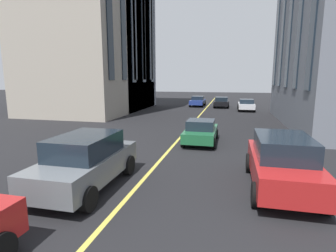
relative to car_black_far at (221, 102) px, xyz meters
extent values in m
cube|color=#D8C64C|center=(-20.00, 1.88, -0.70)|extent=(80.00, 0.16, 0.01)
cube|color=black|center=(0.05, 0.00, -0.11)|extent=(4.40, 1.80, 0.55)
cube|color=#19232D|center=(-0.17, 0.00, 0.42)|extent=(1.85, 1.58, 0.50)
cylinder|color=black|center=(1.50, 0.86, -0.38)|extent=(0.64, 0.22, 0.64)
cylinder|color=black|center=(1.50, -0.86, -0.38)|extent=(0.64, 0.22, 0.64)
cylinder|color=black|center=(-1.40, 0.86, -0.38)|extent=(0.64, 0.22, 0.64)
cylinder|color=black|center=(-1.40, -0.86, -0.38)|extent=(0.64, 0.22, 0.64)
cube|color=#B21E1E|center=(-26.72, -3.02, 0.08)|extent=(4.70, 1.95, 0.80)
cube|color=#19232D|center=(-26.72, -3.02, 0.83)|extent=(2.59, 1.72, 0.70)
cylinder|color=black|center=(-25.17, -2.08, -0.32)|extent=(0.76, 0.27, 0.76)
cylinder|color=black|center=(-25.17, -3.96, -0.32)|extent=(0.76, 0.27, 0.76)
cylinder|color=black|center=(-28.27, -2.08, -0.32)|extent=(0.76, 0.27, 0.76)
cylinder|color=black|center=(-28.27, -3.96, -0.32)|extent=(0.76, 0.27, 0.76)
cube|color=silver|center=(-3.05, -3.02, -0.11)|extent=(4.40, 1.80, 0.55)
cube|color=#19232D|center=(-3.27, -3.02, 0.42)|extent=(1.85, 1.58, 0.50)
cylinder|color=black|center=(-1.60, -2.16, -0.38)|extent=(0.64, 0.22, 0.64)
cylinder|color=black|center=(-1.60, -3.88, -0.38)|extent=(0.64, 0.22, 0.64)
cylinder|color=black|center=(-4.50, -2.16, -0.38)|extent=(0.64, 0.22, 0.64)
cylinder|color=black|center=(-4.50, -3.88, -0.38)|extent=(0.64, 0.22, 0.64)
cube|color=navy|center=(0.75, 3.28, -0.11)|extent=(4.40, 1.80, 0.55)
cube|color=#19232D|center=(0.97, 3.28, 0.42)|extent=(1.85, 1.58, 0.50)
cylinder|color=black|center=(-0.71, 2.41, -0.38)|extent=(0.64, 0.22, 0.64)
cylinder|color=black|center=(-0.71, 4.14, -0.38)|extent=(0.64, 0.22, 0.64)
cylinder|color=black|center=(2.20, 2.41, -0.38)|extent=(0.64, 0.22, 0.64)
cylinder|color=black|center=(2.20, 4.14, -0.38)|extent=(0.64, 0.22, 0.64)
cube|color=#1E6038|center=(-20.59, 0.43, -0.13)|extent=(3.90, 1.75, 0.55)
cube|color=#19232D|center=(-20.78, 0.43, 0.42)|extent=(1.64, 1.54, 0.55)
cylinder|color=black|center=(-19.30, 1.27, -0.40)|extent=(0.60, 0.21, 0.60)
cylinder|color=black|center=(-19.30, -0.41, -0.40)|extent=(0.60, 0.21, 0.60)
cylinder|color=black|center=(-21.87, 1.27, -0.40)|extent=(0.60, 0.21, 0.60)
cylinder|color=black|center=(-21.87, -0.41, -0.40)|extent=(0.60, 0.21, 0.60)
cube|color=slate|center=(-28.14, 3.56, 0.08)|extent=(4.70, 1.95, 0.80)
cube|color=#19232D|center=(-28.14, 3.56, 0.83)|extent=(2.59, 1.72, 0.70)
cylinder|color=black|center=(-29.69, 2.63, -0.32)|extent=(0.76, 0.27, 0.76)
cylinder|color=black|center=(-29.69, 4.50, -0.32)|extent=(0.76, 0.27, 0.76)
cylinder|color=black|center=(-26.59, 2.63, -0.32)|extent=(0.76, 0.27, 0.76)
cylinder|color=black|center=(-26.59, 4.50, -0.32)|extent=(0.76, 0.27, 0.76)
cube|color=#19232D|center=(-1.36, 9.33, 12.86)|extent=(1.10, 0.10, 19.82)
cube|color=#19232D|center=(-5.69, -5.57, 10.75)|extent=(1.10, 0.10, 16.74)
cube|color=slate|center=(-4.33, 14.89, 11.30)|extent=(10.56, 11.03, 24.01)
cube|color=#19232D|center=(-4.33, 9.33, 11.78)|extent=(1.10, 0.10, 18.25)
cube|color=#19232D|center=(-0.81, 9.33, 11.78)|extent=(1.10, 0.10, 18.25)
camera|label=1|loc=(-36.07, -1.24, 3.07)|focal=28.37mm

